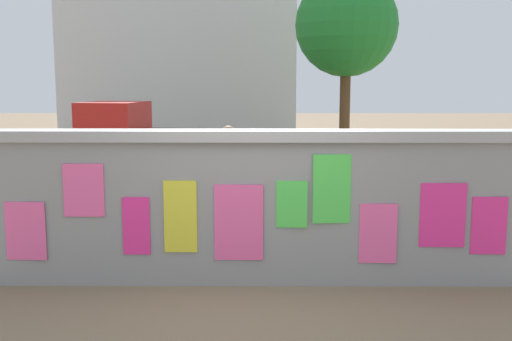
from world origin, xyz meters
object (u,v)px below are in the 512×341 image
object	(u,v)px
bicycle_near	(251,230)
motorcycle	(378,197)
person_walking	(54,176)
bicycle_far	(98,200)
tree_roadside	(346,26)
person_bystander	(229,167)
auto_rickshaw_truck	(159,147)

from	to	relation	value
bicycle_near	motorcycle	bearing A→B (deg)	41.64
motorcycle	person_walking	distance (m)	4.91
bicycle_near	person_walking	size ratio (longest dim) A/B	1.05
motorcycle	bicycle_far	xyz separation A→B (m)	(-4.53, 0.26, -0.10)
bicycle_far	tree_roadside	xyz separation A→B (m)	(5.07, 7.49, 3.45)
bicycle_near	bicycle_far	xyz separation A→B (m)	(-2.54, 2.03, 0.00)
bicycle_far	person_walking	bearing A→B (deg)	-97.23
tree_roadside	person_bystander	bearing A→B (deg)	-109.67
person_walking	bicycle_near	bearing A→B (deg)	-11.25
motorcycle	person_bystander	distance (m)	2.43
bicycle_far	person_bystander	xyz separation A→B (m)	(2.18, -0.59, 0.62)
bicycle_near	tree_roadside	bearing A→B (deg)	75.11
tree_roadside	bicycle_far	bearing A→B (deg)	-124.10
motorcycle	bicycle_near	distance (m)	2.67
auto_rickshaw_truck	bicycle_far	size ratio (longest dim) A/B	2.25
auto_rickshaw_truck	person_bystander	world-z (taller)	auto_rickshaw_truck
auto_rickshaw_truck	tree_roadside	bearing A→B (deg)	43.23
auto_rickshaw_truck	bicycle_near	distance (m)	5.63
auto_rickshaw_truck	person_bystander	distance (m)	4.14
motorcycle	person_bystander	size ratio (longest dim) A/B	1.17
person_bystander	tree_roadside	bearing A→B (deg)	70.33
auto_rickshaw_truck	motorcycle	distance (m)	5.33
auto_rickshaw_truck	person_bystander	bearing A→B (deg)	-65.87
bicycle_near	auto_rickshaw_truck	bearing A→B (deg)	111.44
motorcycle	bicycle_far	world-z (taller)	bicycle_far
bicycle_near	person_bystander	distance (m)	1.61
auto_rickshaw_truck	person_walking	size ratio (longest dim) A/B	2.34
person_bystander	person_walking	bearing A→B (deg)	-159.28
person_walking	bicycle_far	bearing A→B (deg)	82.77
bicycle_far	tree_roadside	bearing A→B (deg)	55.90
motorcycle	bicycle_near	size ratio (longest dim) A/B	1.12
bicycle_near	tree_roadside	xyz separation A→B (m)	(2.53, 9.52, 3.45)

